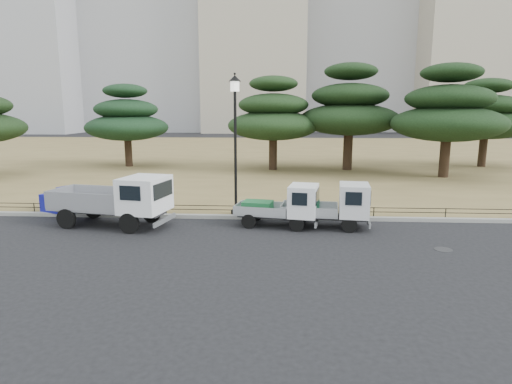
# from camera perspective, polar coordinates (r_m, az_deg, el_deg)

# --- Properties ---
(ground) EXTENTS (220.00, 220.00, 0.00)m
(ground) POSITION_cam_1_polar(r_m,az_deg,el_deg) (15.98, -0.42, -5.91)
(ground) COLOR black
(lawn) EXTENTS (120.00, 56.00, 0.15)m
(lawn) POSITION_cam_1_polar(r_m,az_deg,el_deg) (46.12, 2.10, 5.07)
(lawn) COLOR olive
(lawn) RESTS_ON ground
(curb) EXTENTS (120.00, 0.25, 0.16)m
(curb) POSITION_cam_1_polar(r_m,az_deg,el_deg) (18.47, 0.11, -3.38)
(curb) COLOR gray
(curb) RESTS_ON ground
(truck_large) EXTENTS (4.97, 2.69, 2.05)m
(truck_large) POSITION_cam_1_polar(r_m,az_deg,el_deg) (18.02, -18.06, -0.81)
(truck_large) COLOR black
(truck_large) RESTS_ON ground
(truck_kei_front) EXTENTS (3.44, 1.92, 1.72)m
(truck_kei_front) POSITION_cam_1_polar(r_m,az_deg,el_deg) (17.16, 3.67, -1.83)
(truck_kei_front) COLOR black
(truck_kei_front) RESTS_ON ground
(truck_kei_rear) EXTENTS (3.54, 1.81, 1.78)m
(truck_kei_rear) POSITION_cam_1_polar(r_m,az_deg,el_deg) (17.25, 10.10, -1.80)
(truck_kei_rear) COLOR black
(truck_kei_rear) RESTS_ON ground
(street_lamp) EXTENTS (0.53, 0.53, 5.90)m
(street_lamp) POSITION_cam_1_polar(r_m,az_deg,el_deg) (18.30, -2.79, 9.33)
(street_lamp) COLOR black
(street_lamp) RESTS_ON lawn
(pipe_fence) EXTENTS (38.00, 0.04, 0.40)m
(pipe_fence) POSITION_cam_1_polar(r_m,az_deg,el_deg) (18.53, 0.14, -2.19)
(pipe_fence) COLOR black
(pipe_fence) RESTS_ON lawn
(tarp_pile) EXTENTS (2.04, 1.80, 1.13)m
(tarp_pile) POSITION_cam_1_polar(r_m,az_deg,el_deg) (21.07, -24.17, -1.12)
(tarp_pile) COLOR #131598
(tarp_pile) RESTS_ON lawn
(manhole) EXTENTS (0.60, 0.60, 0.01)m
(manhole) POSITION_cam_1_polar(r_m,az_deg,el_deg) (15.79, 23.71, -7.04)
(manhole) COLOR #2D2D30
(manhole) RESTS_ON ground
(pine_west_near) EXTENTS (6.60, 6.60, 6.60)m
(pine_west_near) POSITION_cam_1_polar(r_m,az_deg,el_deg) (36.50, -16.87, 9.26)
(pine_west_near) COLOR black
(pine_west_near) RESTS_ON lawn
(pine_center_left) EXTENTS (6.94, 6.94, 7.06)m
(pine_center_left) POSITION_cam_1_polar(r_m,az_deg,el_deg) (32.84, 2.32, 10.06)
(pine_center_left) COLOR black
(pine_center_left) RESTS_ON lawn
(pine_center_right) EXTENTS (7.53, 7.53, 7.99)m
(pine_center_right) POSITION_cam_1_polar(r_m,az_deg,el_deg) (33.59, 12.35, 10.79)
(pine_center_right) COLOR black
(pine_center_right) RESTS_ON lawn
(pine_east_near) EXTENTS (7.49, 7.49, 7.57)m
(pine_east_near) POSITION_cam_1_polar(r_m,az_deg,el_deg) (31.74, 24.25, 9.66)
(pine_east_near) COLOR black
(pine_east_near) RESTS_ON lawn
(pine_east_far) EXTENTS (6.99, 6.99, 7.03)m
(pine_east_far) POSITION_cam_1_polar(r_m,az_deg,el_deg) (39.32, 28.33, 8.88)
(pine_east_far) COLOR black
(pine_east_far) RESTS_ON lawn
(tower_center_left) EXTENTS (22.00, 20.00, 55.00)m
(tower_center_left) POSITION_cam_1_polar(r_m,az_deg,el_deg) (103.05, -0.07, 23.51)
(tower_center_left) COLOR #AAA08C
(tower_center_left) RESTS_ON ground
(tower_east) EXTENTS (20.00, 18.00, 48.00)m
(tower_east) POSITION_cam_1_polar(r_m,az_deg,el_deg) (106.59, 26.48, 20.10)
(tower_east) COLOR #AAA08C
(tower_east) RESTS_ON ground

